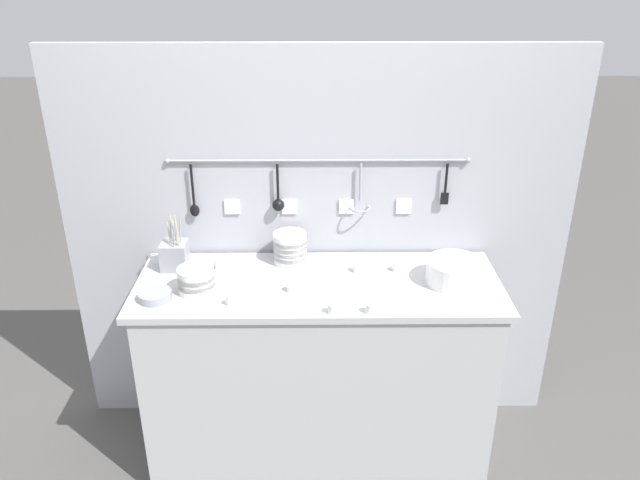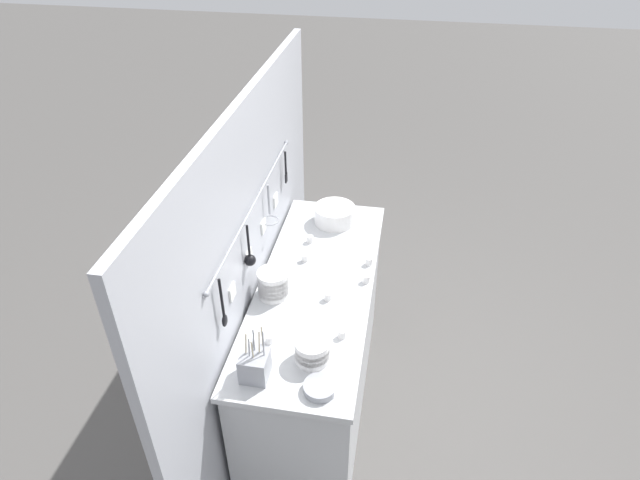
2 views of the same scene
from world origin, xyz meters
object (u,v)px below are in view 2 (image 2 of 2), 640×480
at_px(bowl_stack_wide_centre, 273,284).
at_px(cup_front_left, 342,334).
at_px(steel_mixing_bowl, 320,388).
at_px(cup_front_right, 269,339).
at_px(cup_back_right, 328,296).
at_px(cup_by_caddy, 310,239).
at_px(plate_stack, 335,214).
at_px(bowl_stack_short_front, 312,350).
at_px(cup_edge_near, 366,279).
at_px(cup_centre, 305,258).
at_px(cutlery_caddy, 255,365).
at_px(cup_mid_row, 369,261).

xyz_separation_m(bowl_stack_wide_centre, cup_front_left, (-0.23, -0.38, -0.05)).
bearing_deg(steel_mixing_bowl, cup_front_right, 50.28).
height_order(cup_back_right, cup_by_caddy, same).
xyz_separation_m(plate_stack, cup_back_right, (-0.71, -0.07, -0.03)).
bearing_deg(bowl_stack_short_front, cup_edge_near, -17.31).
distance_m(cup_front_left, cup_by_caddy, 0.77).
distance_m(plate_stack, cup_centre, 0.43).
xyz_separation_m(cutlery_caddy, cup_edge_near, (0.70, -0.40, -0.04)).
distance_m(cutlery_caddy, cup_front_right, 0.20).
bearing_deg(steel_mixing_bowl, cutlery_caddy, 84.15).
height_order(cup_back_right, cup_mid_row, same).
relative_size(plate_stack, cup_by_caddy, 5.81).
bearing_deg(cup_front_right, bowl_stack_short_front, -107.01).
bearing_deg(cup_centre, cup_by_caddy, 1.68).
xyz_separation_m(cup_mid_row, cup_edge_near, (-0.15, 0.00, 0.00)).
relative_size(plate_stack, steel_mixing_bowl, 1.76).
distance_m(bowl_stack_wide_centre, cup_front_right, 0.33).
xyz_separation_m(cup_centre, cup_by_caddy, (0.18, 0.01, 0.00)).
xyz_separation_m(bowl_stack_wide_centre, cup_edge_near, (0.18, -0.45, -0.05)).
relative_size(cup_centre, cup_by_caddy, 1.00).
distance_m(cup_front_right, cup_by_caddy, 0.81).
xyz_separation_m(cup_centre, cup_mid_row, (0.03, -0.35, 0.00)).
distance_m(plate_stack, steel_mixing_bowl, 1.28).
relative_size(bowl_stack_wide_centre, cup_front_right, 3.66).
bearing_deg(cup_mid_row, bowl_stack_short_front, 166.17).
distance_m(bowl_stack_short_front, steel_mixing_bowl, 0.18).
bearing_deg(cup_by_caddy, bowl_stack_wide_centre, 169.06).
bearing_deg(bowl_stack_wide_centre, steel_mixing_bowl, -148.77).
bearing_deg(cup_by_caddy, plate_stack, -24.58).
bearing_deg(bowl_stack_short_front, bowl_stack_wide_centre, 35.00).
xyz_separation_m(bowl_stack_short_front, plate_stack, (1.11, 0.07, -0.00)).
bearing_deg(cup_back_right, cup_by_caddy, 21.08).
bearing_deg(bowl_stack_short_front, cutlery_caddy, 121.37).
bearing_deg(plate_stack, steel_mixing_bowl, -174.03).
distance_m(cup_back_right, cup_by_caddy, 0.50).
distance_m(cup_front_left, cup_mid_row, 0.57).
relative_size(cutlery_caddy, cup_back_right, 6.46).
xyz_separation_m(cutlery_caddy, cup_front_right, (0.20, -0.01, -0.04)).
bearing_deg(cup_centre, cup_edge_near, -109.09).
xyz_separation_m(steel_mixing_bowl, cup_edge_near, (0.73, -0.12, 0.00)).
relative_size(bowl_stack_short_front, cup_back_right, 3.65).
height_order(cup_front_right, cup_by_caddy, same).
xyz_separation_m(steel_mixing_bowl, cup_centre, (0.85, 0.23, 0.00)).
relative_size(cup_back_right, cup_centre, 1.00).
xyz_separation_m(cup_front_left, cup_by_caddy, (0.71, 0.29, 0.00)).
bearing_deg(cup_front_left, cup_by_caddy, 21.94).
distance_m(cup_back_right, cup_front_right, 0.40).
bearing_deg(bowl_stack_wide_centre, cup_centre, -17.99).
height_order(bowl_stack_wide_centre, plate_stack, bowl_stack_wide_centre).
distance_m(bowl_stack_wide_centre, bowl_stack_short_front, 0.47).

